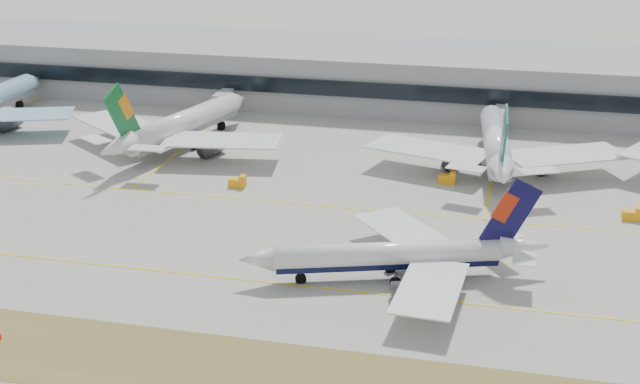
% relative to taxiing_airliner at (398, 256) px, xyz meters
% --- Properties ---
extents(ground, '(3000.00, 3000.00, 0.00)m').
position_rel_taxiing_airliner_xyz_m(ground, '(-23.48, -1.15, -4.09)').
color(ground, '#9F9C95').
rests_on(ground, ground).
extents(taxiing_airliner, '(49.06, 41.66, 16.98)m').
position_rel_taxiing_airliner_xyz_m(taxiing_airliner, '(0.00, 0.00, 0.00)').
color(taxiing_airliner, white).
rests_on(taxiing_airliner, ground).
extents(widebody_eva, '(55.68, 55.51, 20.44)m').
position_rel_taxiing_airliner_xyz_m(widebody_eva, '(-60.52, 57.73, 1.34)').
color(widebody_eva, white).
rests_on(widebody_eva, ground).
extents(widebody_cathay, '(56.83, 55.86, 20.35)m').
position_rel_taxiing_airliner_xyz_m(widebody_cathay, '(12.46, 59.87, 1.31)').
color(widebody_cathay, white).
rests_on(widebody_cathay, ground).
extents(terminal, '(280.00, 43.10, 15.00)m').
position_rel_taxiing_airliner_xyz_m(terminal, '(-23.48, 113.69, 3.41)').
color(terminal, gray).
rests_on(terminal, ground).
extents(gse_extra, '(3.55, 2.00, 2.60)m').
position_rel_taxiing_airliner_xyz_m(gse_extra, '(39.33, 35.39, -3.05)').
color(gse_extra, '#FFA00D').
rests_on(gse_extra, ground).
extents(gse_b, '(3.55, 2.00, 2.60)m').
position_rel_taxiing_airliner_xyz_m(gse_b, '(-38.90, 35.49, -3.05)').
color(gse_b, '#FFA00D').
rests_on(gse_b, ground).
extents(gse_c, '(3.55, 2.00, 2.60)m').
position_rel_taxiing_airliner_xyz_m(gse_c, '(3.34, 47.83, -3.05)').
color(gse_c, '#FFA00D').
rests_on(gse_c, ground).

